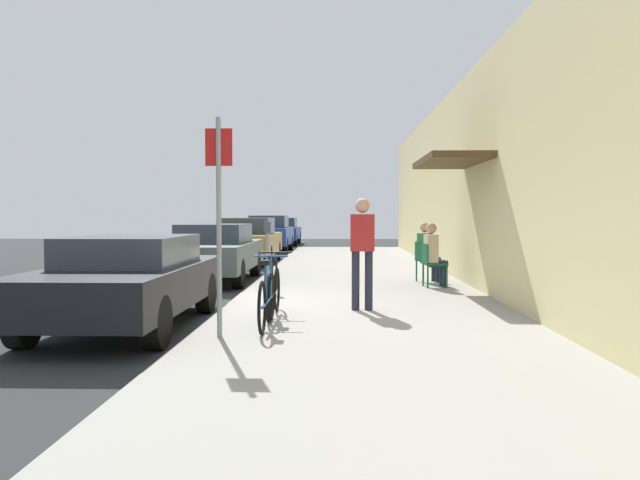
{
  "coord_description": "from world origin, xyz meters",
  "views": [
    {
      "loc": [
        1.81,
        -9.98,
        1.58
      ],
      "look_at": [
        1.29,
        8.19,
        0.83
      ],
      "focal_mm": 35.22,
      "sensor_mm": 36.0,
      "label": 1
    }
  ],
  "objects_px": {
    "street_sign": "(219,209)",
    "cafe_chair_1": "(425,259)",
    "parked_car_0": "(129,279)",
    "parked_car_1": "(214,251)",
    "pedestrian_standing": "(362,245)",
    "bicycle_0": "(267,299)",
    "parked_car_2": "(248,240)",
    "parked_car_3": "(269,233)",
    "parked_car_4": "(281,231)",
    "parking_meter": "(268,250)",
    "seated_patron_1": "(427,250)",
    "cafe_chair_0": "(431,262)",
    "seated_patron_0": "(434,252)",
    "bicycle_1": "(273,292)"
  },
  "relations": [
    {
      "from": "seated_patron_1",
      "to": "parked_car_3",
      "type": "bearing_deg",
      "value": 110.64
    },
    {
      "from": "parked_car_4",
      "to": "bicycle_0",
      "type": "xyz_separation_m",
      "value": [
        1.99,
        -24.19,
        -0.24
      ]
    },
    {
      "from": "parking_meter",
      "to": "cafe_chair_0",
      "type": "xyz_separation_m",
      "value": [
        3.22,
        0.56,
        -0.26
      ]
    },
    {
      "from": "parked_car_0",
      "to": "cafe_chair_1",
      "type": "relative_size",
      "value": 5.06
    },
    {
      "from": "seated_patron_0",
      "to": "seated_patron_1",
      "type": "xyz_separation_m",
      "value": [
        0.0,
        0.92,
        0.0
      ]
    },
    {
      "from": "parked_car_4",
      "to": "seated_patron_0",
      "type": "height_order",
      "value": "seated_patron_0"
    },
    {
      "from": "parked_car_3",
      "to": "cafe_chair_1",
      "type": "xyz_separation_m",
      "value": [
        4.77,
        -12.84,
        -0.16
      ]
    },
    {
      "from": "parked_car_0",
      "to": "cafe_chair_0",
      "type": "bearing_deg",
      "value": 39.97
    },
    {
      "from": "parking_meter",
      "to": "seated_patron_1",
      "type": "bearing_deg",
      "value": 24.48
    },
    {
      "from": "parked_car_3",
      "to": "parked_car_4",
      "type": "xyz_separation_m",
      "value": [
        -0.0,
        5.86,
        -0.06
      ]
    },
    {
      "from": "parked_car_3",
      "to": "bicycle_1",
      "type": "relative_size",
      "value": 2.57
    },
    {
      "from": "bicycle_0",
      "to": "seated_patron_1",
      "type": "xyz_separation_m",
      "value": [
        2.84,
        5.5,
        0.34
      ]
    },
    {
      "from": "seated_patron_1",
      "to": "pedestrian_standing",
      "type": "height_order",
      "value": "pedestrian_standing"
    },
    {
      "from": "parked_car_3",
      "to": "parking_meter",
      "type": "distance_m",
      "value": 14.41
    },
    {
      "from": "parked_car_4",
      "to": "parking_meter",
      "type": "distance_m",
      "value": 20.24
    },
    {
      "from": "seated_patron_1",
      "to": "pedestrian_standing",
      "type": "xyz_separation_m",
      "value": [
        -1.56,
        -4.01,
        0.3
      ]
    },
    {
      "from": "bicycle_1",
      "to": "cafe_chair_1",
      "type": "xyz_separation_m",
      "value": [
        2.79,
        4.67,
        0.14
      ]
    },
    {
      "from": "street_sign",
      "to": "cafe_chair_1",
      "type": "distance_m",
      "value": 7.02
    },
    {
      "from": "bicycle_1",
      "to": "cafe_chair_0",
      "type": "distance_m",
      "value": 4.68
    },
    {
      "from": "cafe_chair_0",
      "to": "seated_patron_1",
      "type": "xyz_separation_m",
      "value": [
        0.06,
        0.93,
        0.19
      ]
    },
    {
      "from": "parked_car_0",
      "to": "cafe_chair_0",
      "type": "relative_size",
      "value": 5.06
    },
    {
      "from": "parked_car_0",
      "to": "parked_car_3",
      "type": "relative_size",
      "value": 1.0
    },
    {
      "from": "cafe_chair_0",
      "to": "pedestrian_standing",
      "type": "xyz_separation_m",
      "value": [
        -1.5,
        -3.08,
        0.5
      ]
    },
    {
      "from": "parked_car_0",
      "to": "parked_car_4",
      "type": "relative_size",
      "value": 1.0
    },
    {
      "from": "street_sign",
      "to": "bicycle_0",
      "type": "bearing_deg",
      "value": 52.9
    },
    {
      "from": "parked_car_3",
      "to": "parked_car_4",
      "type": "bearing_deg",
      "value": 90.0
    },
    {
      "from": "cafe_chair_0",
      "to": "parked_car_3",
      "type": "bearing_deg",
      "value": 109.13
    },
    {
      "from": "bicycle_0",
      "to": "parked_car_1",
      "type": "bearing_deg",
      "value": 106.88
    },
    {
      "from": "parking_meter",
      "to": "parked_car_0",
      "type": "bearing_deg",
      "value": -114.28
    },
    {
      "from": "parked_car_3",
      "to": "bicycle_0",
      "type": "distance_m",
      "value": 18.43
    },
    {
      "from": "parked_car_0",
      "to": "seated_patron_0",
      "type": "distance_m",
      "value": 6.28
    },
    {
      "from": "parking_meter",
      "to": "seated_patron_0",
      "type": "relative_size",
      "value": 1.02
    },
    {
      "from": "bicycle_1",
      "to": "parked_car_0",
      "type": "bearing_deg",
      "value": -173.02
    },
    {
      "from": "parked_car_3",
      "to": "pedestrian_standing",
      "type": "bearing_deg",
      "value": -78.99
    },
    {
      "from": "parking_meter",
      "to": "pedestrian_standing",
      "type": "bearing_deg",
      "value": -55.59
    },
    {
      "from": "parked_car_2",
      "to": "seated_patron_0",
      "type": "relative_size",
      "value": 3.41
    },
    {
      "from": "parked_car_1",
      "to": "pedestrian_standing",
      "type": "relative_size",
      "value": 2.59
    },
    {
      "from": "parked_car_2",
      "to": "parked_car_0",
      "type": "bearing_deg",
      "value": -90.0
    },
    {
      "from": "parked_car_0",
      "to": "parked_car_2",
      "type": "distance_m",
      "value": 11.69
    },
    {
      "from": "seated_patron_1",
      "to": "cafe_chair_1",
      "type": "bearing_deg",
      "value": -165.15
    },
    {
      "from": "cafe_chair_1",
      "to": "pedestrian_standing",
      "type": "height_order",
      "value": "pedestrian_standing"
    },
    {
      "from": "parked_car_4",
      "to": "seated_patron_1",
      "type": "relative_size",
      "value": 3.41
    },
    {
      "from": "parked_car_3",
      "to": "parked_car_4",
      "type": "height_order",
      "value": "parked_car_3"
    },
    {
      "from": "street_sign",
      "to": "cafe_chair_1",
      "type": "xyz_separation_m",
      "value": [
        3.27,
        6.13,
        -1.02
      ]
    },
    {
      "from": "street_sign",
      "to": "pedestrian_standing",
      "type": "bearing_deg",
      "value": 50.2
    },
    {
      "from": "parked_car_3",
      "to": "pedestrian_standing",
      "type": "relative_size",
      "value": 2.59
    },
    {
      "from": "street_sign",
      "to": "parking_meter",
      "type": "bearing_deg",
      "value": 89.38
    },
    {
      "from": "cafe_chair_1",
      "to": "seated_patron_1",
      "type": "relative_size",
      "value": 0.67
    },
    {
      "from": "parked_car_1",
      "to": "parking_meter",
      "type": "distance_m",
      "value": 3.0
    },
    {
      "from": "parked_car_0",
      "to": "parked_car_1",
      "type": "xyz_separation_m",
      "value": [
        -0.0,
        6.0,
        0.03
      ]
    }
  ]
}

